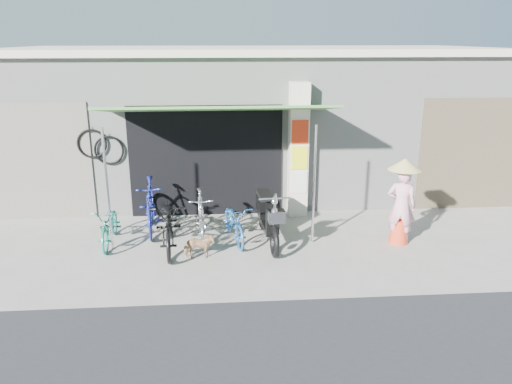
{
  "coord_description": "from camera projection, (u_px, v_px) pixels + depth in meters",
  "views": [
    {
      "loc": [
        -0.91,
        -8.32,
        3.9
      ],
      "look_at": [
        -0.2,
        1.0,
        1.0
      ],
      "focal_mm": 35.0,
      "sensor_mm": 36.0,
      "label": 1
    }
  ],
  "objects": [
    {
      "name": "moped",
      "position": [
        268.0,
        216.0,
        9.84
      ],
      "size": [
        0.58,
        2.04,
        1.15
      ],
      "rotation": [
        0.0,
        0.0,
        0.07
      ],
      "color": "black",
      "rests_on": "ground"
    },
    {
      "name": "ground",
      "position": [
        271.0,
        260.0,
        9.15
      ],
      "size": [
        80.0,
        80.0,
        0.0
      ],
      "primitive_type": "plane",
      "color": "gray",
      "rests_on": "ground"
    },
    {
      "name": "neighbour_right",
      "position": [
        473.0,
        154.0,
        11.59
      ],
      "size": [
        2.6,
        0.06,
        2.6
      ],
      "primitive_type": "cube",
      "color": "brown",
      "rests_on": "ground"
    },
    {
      "name": "awning",
      "position": [
        218.0,
        111.0,
        9.88
      ],
      "size": [
        4.6,
        1.88,
        2.72
      ],
      "color": "#3D7133",
      "rests_on": "ground"
    },
    {
      "name": "bike_black",
      "position": [
        169.0,
        224.0,
        9.48
      ],
      "size": [
        0.83,
        1.99,
        1.02
      ],
      "primitive_type": "imported",
      "rotation": [
        0.0,
        0.0,
        0.08
      ],
      "color": "black",
      "rests_on": "ground"
    },
    {
      "name": "bike_blue",
      "position": [
        151.0,
        206.0,
        10.36
      ],
      "size": [
        0.69,
        1.88,
        1.1
      ],
      "primitive_type": "imported",
      "rotation": [
        0.0,
        0.0,
        0.1
      ],
      "color": "navy",
      "rests_on": "ground"
    },
    {
      "name": "bike_silver",
      "position": [
        201.0,
        216.0,
        9.94
      ],
      "size": [
        0.57,
        1.68,
        0.99
      ],
      "primitive_type": "imported",
      "rotation": [
        0.0,
        0.0,
        0.06
      ],
      "color": "silver",
      "rests_on": "ground"
    },
    {
      "name": "neighbour_left",
      "position": [
        31.0,
        162.0,
        10.86
      ],
      "size": [
        2.6,
        0.06,
        2.6
      ],
      "primitive_type": "cube",
      "color": "#6B665B",
      "rests_on": "ground"
    },
    {
      "name": "bike_navy",
      "position": [
        234.0,
        222.0,
        9.9
      ],
      "size": [
        0.81,
        1.59,
        0.79
      ],
      "primitive_type": "imported",
      "rotation": [
        0.0,
        0.0,
        0.2
      ],
      "color": "#225C9E",
      "rests_on": "ground"
    },
    {
      "name": "street_dog",
      "position": [
        199.0,
        246.0,
        9.14
      ],
      "size": [
        0.57,
        0.26,
        0.48
      ],
      "primitive_type": "imported",
      "rotation": [
        0.0,
        0.0,
        1.57
      ],
      "color": "#998451",
      "rests_on": "ground"
    },
    {
      "name": "nun",
      "position": [
        402.0,
        202.0,
        9.67
      ],
      "size": [
        0.66,
        0.64,
        1.72
      ],
      "rotation": [
        0.0,
        0.0,
        2.77
      ],
      "color": "pink",
      "rests_on": "ground"
    },
    {
      "name": "bike_teal",
      "position": [
        110.0,
        225.0,
        9.75
      ],
      "size": [
        0.57,
        1.52,
        0.79
      ],
      "primitive_type": "imported",
      "rotation": [
        0.0,
        0.0,
        0.03
      ],
      "color": "#1C8169",
      "rests_on": "ground"
    },
    {
      "name": "bicycle_shop",
      "position": [
        252.0,
        118.0,
        13.45
      ],
      "size": [
        12.3,
        5.3,
        3.66
      ],
      "color": "#A0A49C",
      "rests_on": "ground"
    },
    {
      "name": "shop_pillar",
      "position": [
        298.0,
        150.0,
        11.09
      ],
      "size": [
        0.42,
        0.44,
        3.0
      ],
      "color": "beige",
      "rests_on": "ground"
    }
  ]
}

